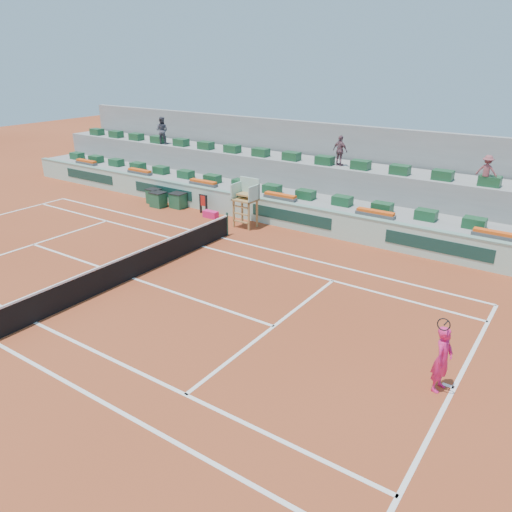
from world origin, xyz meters
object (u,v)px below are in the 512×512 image
object	(u,v)px
umpire_chair	(246,196)
tennis_player	(443,359)
player_bag	(211,214)
drink_cooler_a	(178,200)

from	to	relation	value
umpire_chair	tennis_player	distance (m)	13.93
umpire_chair	tennis_player	bearing A→B (deg)	-33.92
player_bag	drink_cooler_a	bearing A→B (deg)	171.53
drink_cooler_a	tennis_player	distance (m)	18.49
drink_cooler_a	tennis_player	size ratio (longest dim) A/B	0.37
tennis_player	player_bag	bearing A→B (deg)	150.57
umpire_chair	drink_cooler_a	size ratio (longest dim) A/B	2.86
umpire_chair	drink_cooler_a	distance (m)	5.15
umpire_chair	drink_cooler_a	bearing A→B (deg)	174.57
player_bag	umpire_chair	xyz separation A→B (m)	(2.36, -0.08, 1.36)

